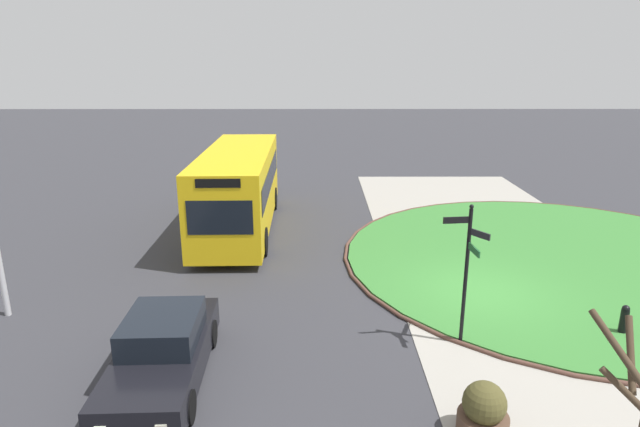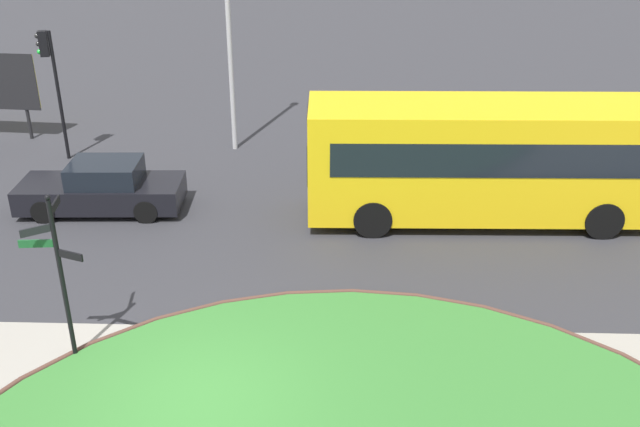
# 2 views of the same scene
# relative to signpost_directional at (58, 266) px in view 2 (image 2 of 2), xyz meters

# --- Properties ---
(ground) EXTENTS (120.00, 120.00, 0.00)m
(ground) POSITION_rel_signpost_directional_xyz_m (2.73, -1.28, -2.04)
(ground) COLOR #333338
(signpost_directional) EXTENTS (1.20, 0.96, 3.48)m
(signpost_directional) POSITION_rel_signpost_directional_xyz_m (0.00, 0.00, 0.00)
(signpost_directional) COLOR black
(signpost_directional) RESTS_ON ground
(bus_yellow) EXTENTS (9.33, 2.75, 3.19)m
(bus_yellow) POSITION_rel_signpost_directional_xyz_m (8.94, 6.57, -0.32)
(bus_yellow) COLOR yellow
(bus_yellow) RESTS_ON ground
(car_far_lane) EXTENTS (4.53, 1.89, 1.44)m
(car_far_lane) POSITION_rel_signpost_directional_xyz_m (-1.44, 6.71, -1.39)
(car_far_lane) COLOR black
(car_far_lane) RESTS_ON ground
(traffic_light_near) EXTENTS (0.48, 0.31, 4.18)m
(traffic_light_near) POSITION_rel_signpost_directional_xyz_m (-3.99, 10.62, 1.01)
(traffic_light_near) COLOR black
(traffic_light_near) RESTS_ON ground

